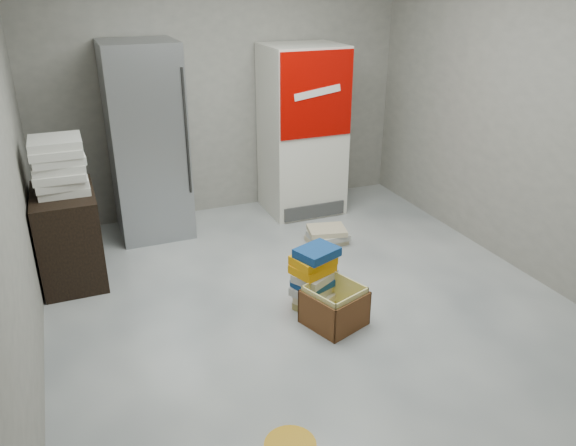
% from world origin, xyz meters
% --- Properties ---
extents(ground, '(5.00, 5.00, 0.00)m').
position_xyz_m(ground, '(0.00, 0.00, 0.00)').
color(ground, silver).
rests_on(ground, ground).
extents(room_shell, '(4.04, 5.04, 2.82)m').
position_xyz_m(room_shell, '(0.00, 0.00, 1.80)').
color(room_shell, gray).
rests_on(room_shell, ground).
extents(steel_fridge, '(0.70, 0.72, 1.90)m').
position_xyz_m(steel_fridge, '(-0.90, 2.13, 0.95)').
color(steel_fridge, '#AAACB2').
rests_on(steel_fridge, ground).
extents(coke_cooler, '(0.80, 0.73, 1.80)m').
position_xyz_m(coke_cooler, '(0.75, 2.12, 0.90)').
color(coke_cooler, silver).
rests_on(coke_cooler, ground).
extents(wood_shelf, '(0.50, 0.80, 0.80)m').
position_xyz_m(wood_shelf, '(-1.73, 1.40, 0.40)').
color(wood_shelf, black).
rests_on(wood_shelf, ground).
extents(supply_box_stack, '(0.43, 0.43, 0.45)m').
position_xyz_m(supply_box_stack, '(-1.72, 1.40, 1.03)').
color(supply_box_stack, white).
rests_on(supply_box_stack, wood_shelf).
extents(phonebook_stack_main, '(0.41, 0.39, 0.52)m').
position_xyz_m(phonebook_stack_main, '(0.01, 0.17, 0.26)').
color(phonebook_stack_main, '#95874B').
rests_on(phonebook_stack_main, ground).
extents(phonebook_stack_side, '(0.41, 0.35, 0.16)m').
position_xyz_m(phonebook_stack_side, '(0.62, 1.19, 0.08)').
color(phonebook_stack_side, '#C5B58F').
rests_on(phonebook_stack_side, ground).
extents(cardboard_box, '(0.50, 0.50, 0.32)m').
position_xyz_m(cardboard_box, '(0.06, -0.10, 0.13)').
color(cardboard_box, yellow).
rests_on(cardboard_box, ground).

